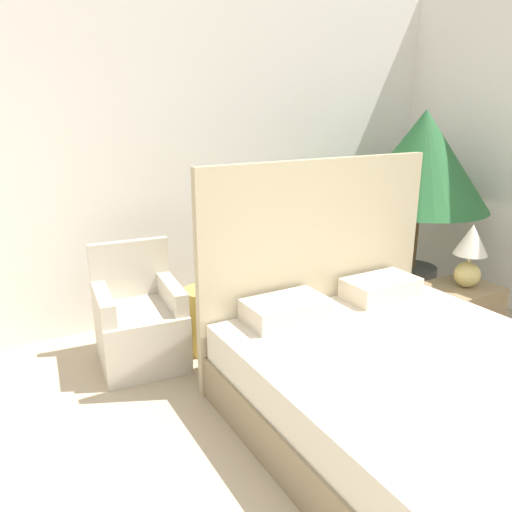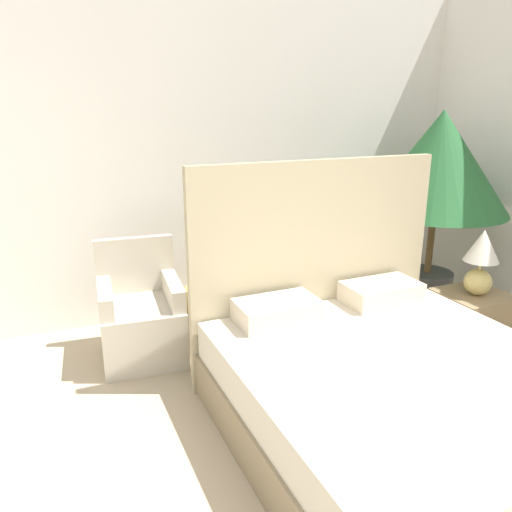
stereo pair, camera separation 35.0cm
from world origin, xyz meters
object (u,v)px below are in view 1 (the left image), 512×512
armchair_near_window_right (256,302)px  armchair_near_window_left (140,327)px  bed (405,381)px  potted_palm (421,168)px  table_lamp (470,252)px  nightstand (460,313)px  side_table (205,320)px

armchair_near_window_right → armchair_near_window_left: bearing=176.9°
bed → armchair_near_window_right: size_ratio=2.28×
armchair_near_window_right → potted_palm: size_ratio=0.48×
table_lamp → armchair_near_window_right: bearing=144.4°
bed → nightstand: (1.22, 0.59, -0.07)m
armchair_near_window_left → table_lamp: table_lamp is taller
armchair_near_window_right → potted_palm: bearing=-8.5°
side_table → bed: bearing=-67.2°
table_lamp → side_table: 2.09m
bed → potted_palm: (1.48, 1.38, 0.99)m
bed → side_table: 1.59m
nightstand → side_table: (-1.83, 0.87, 0.01)m
bed → armchair_near_window_right: bed is taller
nightstand → table_lamp: 0.52m
armchair_near_window_left → table_lamp: 2.55m
nightstand → table_lamp: size_ratio=0.99×
potted_palm → side_table: size_ratio=3.60×
bed → nightstand: size_ratio=3.99×
bed → armchair_near_window_left: bed is taller
armchair_near_window_left → bed: bearing=-48.6°
armchair_near_window_right → nightstand: armchair_near_window_right is taller
armchair_near_window_left → nightstand: armchair_near_window_left is taller
side_table → potted_palm: bearing=-2.3°
armchair_near_window_left → armchair_near_window_right: (0.98, 0.00, 0.00)m
nightstand → potted_palm: bearing=71.5°
potted_palm → table_lamp: bearing=-108.6°
armchair_near_window_right → table_lamp: 1.71m
potted_palm → nightstand: bearing=-108.5°
bed → potted_palm: potted_palm is taller
potted_palm → side_table: (-2.10, 0.09, -1.04)m
armchair_near_window_right → side_table: size_ratio=1.73×
armchair_near_window_right → nightstand: 1.64m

